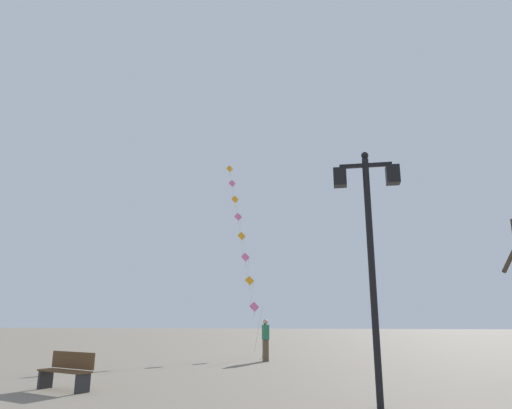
{
  "coord_description": "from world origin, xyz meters",
  "views": [
    {
      "loc": [
        1.01,
        -1.64,
        1.64
      ],
      "look_at": [
        -2.53,
        18.06,
        6.76
      ],
      "focal_mm": 31.95,
      "sensor_mm": 36.0,
      "label": 1
    }
  ],
  "objects_px": {
    "kite_flyer": "(266,339)",
    "park_bench": "(67,371)",
    "kite_train": "(241,235)",
    "twin_lantern_lamp_post": "(369,225)"
  },
  "relations": [
    {
      "from": "kite_flyer",
      "to": "park_bench",
      "type": "distance_m",
      "value": 9.61
    },
    {
      "from": "kite_flyer",
      "to": "park_bench",
      "type": "height_order",
      "value": "kite_flyer"
    },
    {
      "from": "kite_flyer",
      "to": "park_bench",
      "type": "relative_size",
      "value": 1.04
    },
    {
      "from": "kite_train",
      "to": "kite_flyer",
      "type": "distance_m",
      "value": 8.18
    },
    {
      "from": "kite_train",
      "to": "kite_flyer",
      "type": "bearing_deg",
      "value": -67.8
    },
    {
      "from": "kite_train",
      "to": "kite_flyer",
      "type": "xyz_separation_m",
      "value": [
        2.27,
        -5.56,
        -5.56
      ]
    },
    {
      "from": "twin_lantern_lamp_post",
      "to": "park_bench",
      "type": "xyz_separation_m",
      "value": [
        -7.35,
        1.12,
        -3.16
      ]
    },
    {
      "from": "twin_lantern_lamp_post",
      "to": "park_bench",
      "type": "bearing_deg",
      "value": 171.3
    },
    {
      "from": "park_bench",
      "to": "kite_flyer",
      "type": "bearing_deg",
      "value": 90.56
    },
    {
      "from": "twin_lantern_lamp_post",
      "to": "kite_flyer",
      "type": "bearing_deg",
      "value": 110.86
    }
  ]
}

